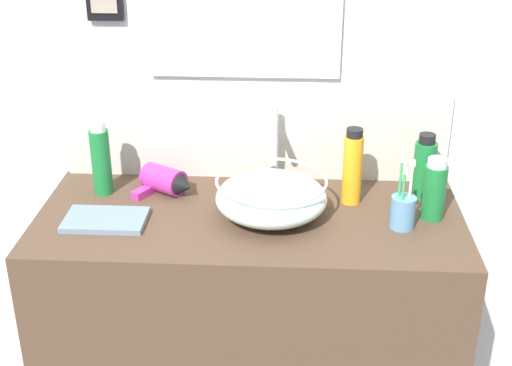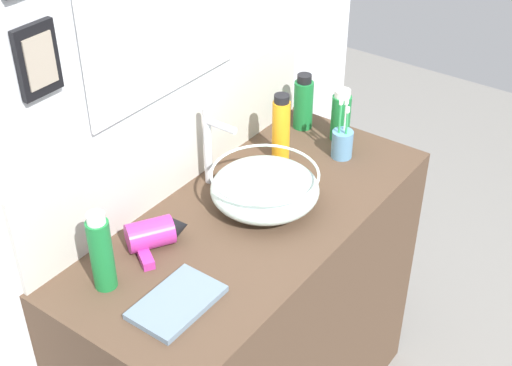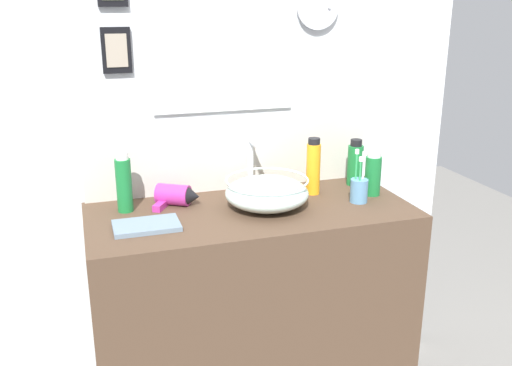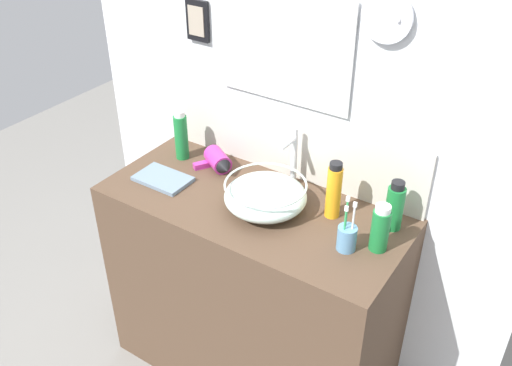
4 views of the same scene
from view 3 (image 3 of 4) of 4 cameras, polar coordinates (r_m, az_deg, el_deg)
vanity_counter at (r=2.29m, az=-0.44°, el=-13.50°), size 1.19×0.53×0.92m
back_panel at (r=2.27m, az=-2.73°, el=8.55°), size 1.94×0.10×2.58m
glass_bowl_sink at (r=2.09m, az=1.09°, el=-0.95°), size 0.31×0.31×0.11m
faucet at (r=2.24m, az=-0.46°, el=2.55°), size 0.02×0.11×0.25m
hair_drier at (r=2.14m, az=-7.96°, el=-1.26°), size 0.19×0.15×0.08m
toothbrush_cup at (r=2.19m, az=10.26°, el=-0.65°), size 0.07×0.07×0.21m
soap_dispenser at (r=2.38m, az=9.89°, el=1.93°), size 0.06×0.06×0.19m
shampoo_bottle at (r=2.27m, az=11.62°, el=0.89°), size 0.06×0.06×0.18m
lotion_bottle at (r=2.10m, az=-13.07°, el=-0.04°), size 0.06×0.06×0.22m
spray_bottle at (r=2.24m, az=5.75°, el=1.61°), size 0.05×0.05×0.22m
hand_towel at (r=1.96m, az=-10.90°, el=-4.21°), size 0.22×0.14×0.02m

